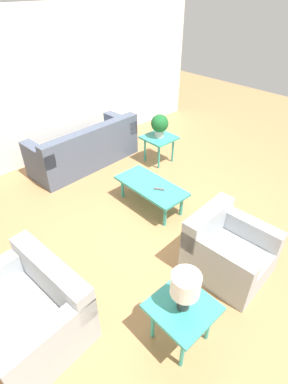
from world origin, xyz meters
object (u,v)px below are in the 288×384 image
object	(u,v)px
loveseat	(31,311)
side_table_lamp	(182,311)
potted_plant	(160,124)
armchair	(226,251)
coffee_table	(151,187)
side_table_plant	(159,140)
table_lamp	(185,287)
sofa	(86,150)

from	to	relation	value
loveseat	side_table_lamp	size ratio (longest dim) A/B	2.14
potted_plant	armchair	bearing A→B (deg)	151.62
armchair	coffee_table	bearing A→B (deg)	78.16
side_table_plant	table_lamp	distance (m)	3.66
loveseat	side_table_lamp	xyz separation A→B (m)	(-1.08, -1.03, 0.16)
coffee_table	loveseat	bearing A→B (deg)	106.73
coffee_table	table_lamp	distance (m)	2.25
side_table_lamp	potted_plant	xyz separation A→B (m)	(2.71, -2.42, 0.33)
armchair	side_table_plant	world-z (taller)	armchair
armchair	loveseat	world-z (taller)	same
sofa	side_table_lamp	size ratio (longest dim) A/B	3.76
side_table_lamp	table_lamp	size ratio (longest dim) A/B	1.32
coffee_table	table_lamp	size ratio (longest dim) A/B	2.69
side_table_lamp	side_table_plant	bearing A→B (deg)	-41.74
coffee_table	side_table_plant	size ratio (longest dim) A/B	2.03
loveseat	table_lamp	bearing A→B (deg)	38.14
sofa	coffee_table	world-z (taller)	sofa
sofa	potted_plant	xyz separation A→B (m)	(-0.87, -1.12, 0.46)
table_lamp	side_table_plant	bearing A→B (deg)	-41.74
loveseat	potted_plant	bearing A→B (deg)	109.99
coffee_table	table_lamp	world-z (taller)	table_lamp
potted_plant	table_lamp	world-z (taller)	potted_plant
coffee_table	side_table_lamp	size ratio (longest dim) A/B	2.03
sofa	side_table_plant	world-z (taller)	sofa
potted_plant	table_lamp	bearing A→B (deg)	138.26
armchair	loveseat	distance (m)	2.27
coffee_table	side_table_lamp	xyz separation A→B (m)	(-1.78, 1.30, 0.10)
side_table_plant	armchair	bearing A→B (deg)	151.62
side_table_plant	side_table_lamp	world-z (taller)	same
sofa	armchair	bearing A→B (deg)	82.95
coffee_table	sofa	bearing A→B (deg)	-0.05
sofa	armchair	world-z (taller)	sofa
side_table_plant	side_table_lamp	xyz separation A→B (m)	(-2.71, 2.42, 0.00)
loveseat	coffee_table	distance (m)	2.43
coffee_table	potted_plant	size ratio (longest dim) A/B	2.66
armchair	side_table_plant	size ratio (longest dim) A/B	1.67
potted_plant	side_table_lamp	bearing A→B (deg)	138.26
potted_plant	side_table_plant	bearing A→B (deg)	-45.00
coffee_table	side_table_lamp	bearing A→B (deg)	143.77
loveseat	potted_plant	xyz separation A→B (m)	(1.64, -3.45, 0.48)
loveseat	potted_plant	world-z (taller)	potted_plant
armchair	side_table_plant	bearing A→B (deg)	57.96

